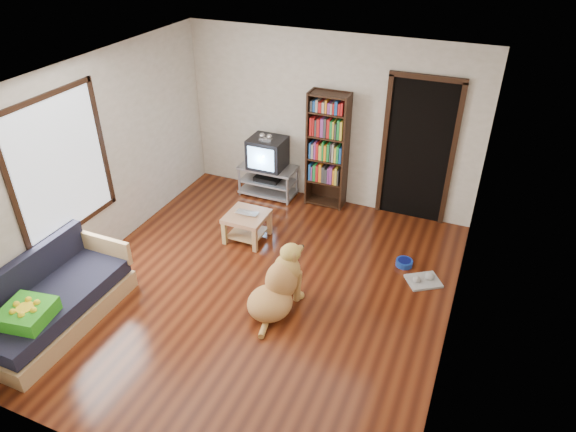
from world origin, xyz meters
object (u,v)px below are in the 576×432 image
at_px(tv_stand, 268,179).
at_px(sofa, 53,303).
at_px(coffee_table, 247,222).
at_px(bookshelf, 328,145).
at_px(dog_bowl, 404,263).
at_px(crt_tv, 268,152).
at_px(dog, 278,288).
at_px(green_cushion, 27,313).
at_px(laptop, 246,215).
at_px(grey_rag, 423,281).

relative_size(tv_stand, sofa, 0.50).
bearing_deg(coffee_table, sofa, -117.96).
xyz_separation_m(tv_stand, bookshelf, (0.95, 0.09, 0.73)).
bearing_deg(dog_bowl, crt_tv, 156.49).
relative_size(tv_stand, dog, 0.91).
bearing_deg(green_cushion, tv_stand, 68.34).
height_order(bookshelf, sofa, bookshelf).
xyz_separation_m(green_cushion, sofa, (-0.12, 0.41, -0.24)).
height_order(laptop, bookshelf, bookshelf).
height_order(dog_bowl, coffee_table, coffee_table).
relative_size(green_cushion, crt_tv, 0.82).
height_order(laptop, sofa, sofa).
xyz_separation_m(tv_stand, sofa, (-0.97, -3.63, -0.01)).
bearing_deg(grey_rag, dog, -142.67).
height_order(green_cushion, crt_tv, crt_tv).
bearing_deg(laptop, coffee_table, 88.24).
distance_m(laptop, sofa, 2.63).
relative_size(coffee_table, dog, 0.55).
distance_m(sofa, coffee_table, 2.65).
distance_m(grey_rag, bookshelf, 2.48).
bearing_deg(tv_stand, crt_tv, 90.00).
height_order(tv_stand, sofa, sofa).
relative_size(laptop, dog_bowl, 1.44).
distance_m(dog_bowl, tv_stand, 2.68).
bearing_deg(green_cushion, bookshelf, 56.69).
relative_size(grey_rag, dog, 0.40).
relative_size(grey_rag, crt_tv, 0.69).
distance_m(grey_rag, tv_stand, 3.06).
height_order(dog_bowl, bookshelf, bookshelf).
relative_size(sofa, dog, 1.81).
xyz_separation_m(laptop, dog, (0.99, -1.12, -0.11)).
bearing_deg(dog_bowl, grey_rag, -39.81).
distance_m(green_cushion, bookshelf, 4.54).
height_order(laptop, grey_rag, laptop).
relative_size(laptop, grey_rag, 0.79).
bearing_deg(laptop, tv_stand, 99.82).
bearing_deg(dog_bowl, sofa, -142.99).
bearing_deg(dog, grey_rag, 37.33).
bearing_deg(crt_tv, green_cushion, -101.82).
relative_size(dog_bowl, bookshelf, 0.12).
relative_size(green_cushion, dog_bowl, 2.16).
bearing_deg(green_cushion, dog_bowl, 32.39).
height_order(grey_rag, bookshelf, bookshelf).
bearing_deg(dog, crt_tv, 117.06).
bearing_deg(dog_bowl, tv_stand, 156.92).
bearing_deg(green_cushion, dog, 27.46).
height_order(bookshelf, coffee_table, bookshelf).
bearing_deg(bookshelf, laptop, -115.74).
height_order(dog_bowl, tv_stand, tv_stand).
bearing_deg(tv_stand, bookshelf, 5.63).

